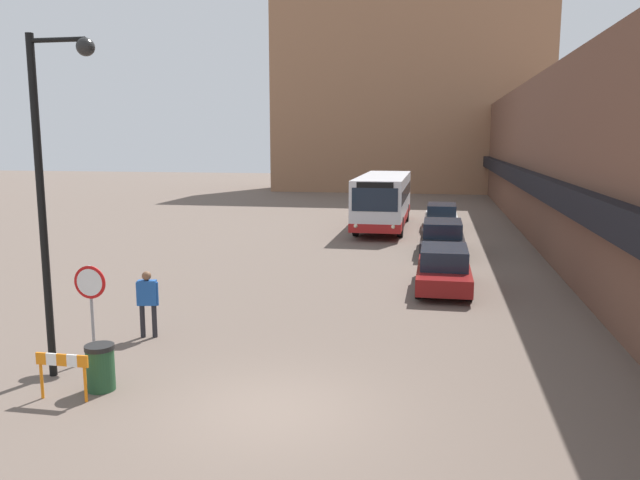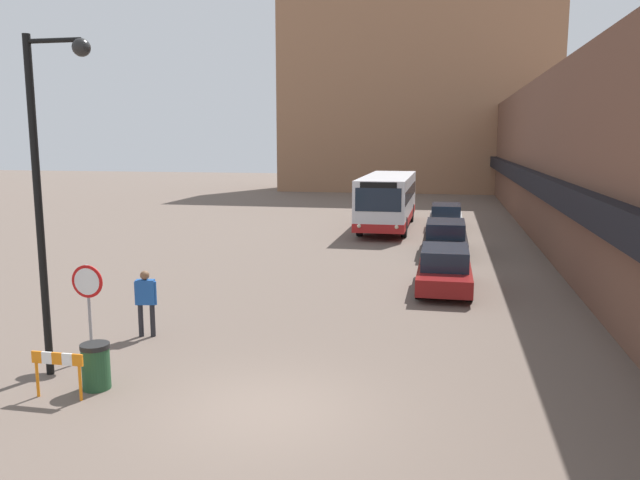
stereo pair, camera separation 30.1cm
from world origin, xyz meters
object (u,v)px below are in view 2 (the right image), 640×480
(stop_sign, at_px, (88,291))
(construction_barricade, at_px, (58,366))
(city_bus, at_px, (388,199))
(parked_car_back, at_px, (446,216))
(pedestrian, at_px, (146,297))
(trash_bin, at_px, (96,366))
(parked_car_middle, at_px, (445,237))
(street_lamp, at_px, (47,173))
(parked_car_front, at_px, (445,269))

(stop_sign, height_order, construction_barricade, stop_sign)
(city_bus, xyz_separation_m, parked_car_back, (3.27, 0.53, -0.96))
(stop_sign, height_order, pedestrian, stop_sign)
(stop_sign, xyz_separation_m, pedestrian, (0.48, 1.81, -0.57))
(stop_sign, xyz_separation_m, trash_bin, (1.07, -1.55, -1.13))
(parked_car_middle, distance_m, stop_sign, 17.41)
(parked_car_back, distance_m, pedestrian, 22.88)
(city_bus, distance_m, street_lamp, 24.55)
(parked_car_middle, bearing_deg, parked_car_back, 90.00)
(parked_car_middle, relative_size, pedestrian, 2.82)
(city_bus, bearing_deg, parked_car_middle, -66.30)
(construction_barricade, bearing_deg, city_bus, 80.73)
(city_bus, bearing_deg, stop_sign, -101.61)
(city_bus, height_order, stop_sign, city_bus)
(parked_car_front, height_order, street_lamp, street_lamp)
(trash_bin, bearing_deg, construction_barricade, -126.86)
(parked_car_front, bearing_deg, city_bus, 102.81)
(parked_car_back, bearing_deg, construction_barricade, -106.04)
(street_lamp, relative_size, construction_barricade, 6.47)
(parked_car_middle, xyz_separation_m, pedestrian, (-7.49, -13.64, 0.32))
(parked_car_middle, bearing_deg, pedestrian, -118.78)
(city_bus, height_order, construction_barricade, city_bus)
(parked_car_front, distance_m, trash_bin, 12.21)
(parked_car_back, xyz_separation_m, pedestrian, (-7.49, -21.62, 0.35))
(stop_sign, bearing_deg, parked_car_front, 46.89)
(pedestrian, distance_m, construction_barricade, 3.98)
(pedestrian, distance_m, trash_bin, 3.46)
(pedestrian, bearing_deg, street_lamp, -113.98)
(stop_sign, relative_size, street_lamp, 0.31)
(parked_car_front, distance_m, parked_car_back, 14.91)
(parked_car_middle, bearing_deg, construction_barricade, -112.68)
(parked_car_back, height_order, stop_sign, stop_sign)
(parked_car_front, xyz_separation_m, street_lamp, (-8.08, -9.53, 3.64))
(city_bus, xyz_separation_m, trash_bin, (-3.64, -24.45, -1.18))
(city_bus, distance_m, construction_barricade, 25.40)
(pedestrian, height_order, construction_barricade, pedestrian)
(city_bus, bearing_deg, pedestrian, -101.33)
(city_bus, xyz_separation_m, pedestrian, (-4.22, -21.09, -0.61))
(parked_car_front, xyz_separation_m, stop_sign, (-7.97, -8.52, 0.90))
(parked_car_middle, bearing_deg, trash_bin, -112.11)
(parked_car_front, bearing_deg, pedestrian, -138.17)
(pedestrian, bearing_deg, trash_bin, -92.30)
(parked_car_front, relative_size, parked_car_middle, 0.91)
(construction_barricade, bearing_deg, trash_bin, 53.14)
(parked_car_back, bearing_deg, parked_car_front, -90.00)
(parked_car_back, distance_m, construction_barricade, 26.62)
(parked_car_front, xyz_separation_m, parked_car_middle, (-0.00, 6.93, 0.01))
(parked_car_back, relative_size, trash_bin, 5.07)
(city_bus, xyz_separation_m, parked_car_front, (3.27, -14.38, -0.94))
(trash_bin, bearing_deg, pedestrian, 99.87)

